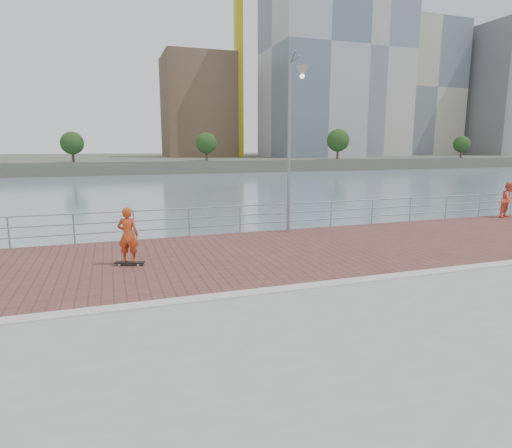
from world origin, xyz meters
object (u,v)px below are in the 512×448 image
object	(u,v)px
guardrail	(215,218)
street_lamp	(295,112)
bystander	(509,200)
skateboarder	(128,235)

from	to	relation	value
guardrail	street_lamp	size ratio (longest dim) A/B	5.91
street_lamp	bystander	distance (m)	12.12
street_lamp	skateboarder	distance (m)	7.80
street_lamp	bystander	bearing A→B (deg)	1.47
street_lamp	bystander	xyz separation A→B (m)	(11.50, 0.29, -3.81)
guardrail	skateboarder	world-z (taller)	skateboarder
guardrail	street_lamp	bearing A→B (deg)	-18.69
skateboarder	bystander	xyz separation A→B (m)	(17.82, 2.85, -0.04)
guardrail	street_lamp	xyz separation A→B (m)	(2.91, -0.98, 4.01)
street_lamp	skateboarder	xyz separation A→B (m)	(-6.32, -2.56, -3.77)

